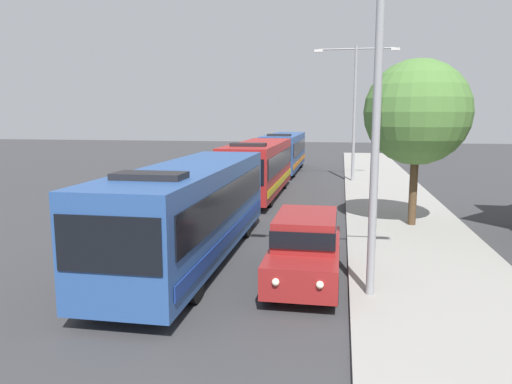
{
  "coord_description": "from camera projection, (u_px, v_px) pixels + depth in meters",
  "views": [
    {
      "loc": [
        3.3,
        -3.67,
        4.6
      ],
      "look_at": [
        0.12,
        14.29,
        1.68
      ],
      "focal_mm": 33.87,
      "sensor_mm": 36.0,
      "label": 1
    }
  ],
  "objects": [
    {
      "name": "bus_middle",
      "position": [
        284.0,
        151.0,
        39.46
      ],
      "size": [
        2.58,
        11.35,
        3.21
      ],
      "color": "#284C8C",
      "rests_on": "ground_plane"
    },
    {
      "name": "bus_second_in_line",
      "position": [
        259.0,
        167.0,
        27.53
      ],
      "size": [
        2.58,
        10.84,
        3.21
      ],
      "color": "maroon",
      "rests_on": "ground_plane"
    },
    {
      "name": "roadside_tree",
      "position": [
        417.0,
        113.0,
        19.13
      ],
      "size": [
        4.19,
        4.19,
        6.65
      ],
      "color": "#4C3823",
      "rests_on": "sidewalk"
    },
    {
      "name": "streetlamp_mid",
      "position": [
        355.0,
        101.0,
        32.28
      ],
      "size": [
        5.52,
        0.28,
        8.96
      ],
      "color": "gray",
      "rests_on": "sidewalk"
    },
    {
      "name": "white_suv",
      "position": [
        306.0,
        246.0,
        13.31
      ],
      "size": [
        1.86,
        4.79,
        1.9
      ],
      "color": "maroon",
      "rests_on": "ground_plane"
    },
    {
      "name": "streetlamp_near",
      "position": [
        377.0,
        96.0,
        11.36
      ],
      "size": [
        5.12,
        0.28,
        8.05
      ],
      "color": "gray",
      "rests_on": "sidewalk"
    },
    {
      "name": "bus_lead",
      "position": [
        192.0,
        208.0,
        15.27
      ],
      "size": [
        2.58,
        11.31,
        3.21
      ],
      "color": "#284C8C",
      "rests_on": "ground_plane"
    }
  ]
}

